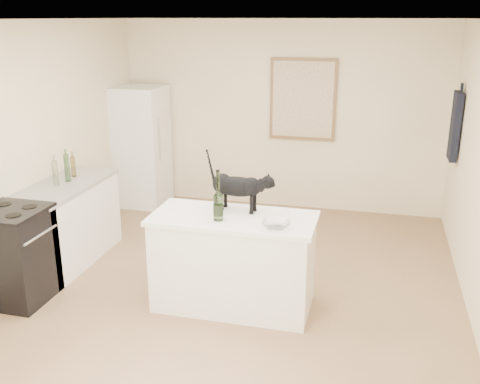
# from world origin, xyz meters

# --- Properties ---
(floor) EXTENTS (5.50, 5.50, 0.00)m
(floor) POSITION_xyz_m (0.00, 0.00, 0.00)
(floor) COLOR #946E4F
(floor) RESTS_ON ground
(ceiling) EXTENTS (5.50, 5.50, 0.00)m
(ceiling) POSITION_xyz_m (0.00, 0.00, 2.60)
(ceiling) COLOR white
(ceiling) RESTS_ON ground
(wall_back) EXTENTS (4.50, 0.00, 4.50)m
(wall_back) POSITION_xyz_m (0.00, 2.75, 1.30)
(wall_back) COLOR #F8E7C0
(wall_back) RESTS_ON ground
(wall_front) EXTENTS (4.50, 0.00, 4.50)m
(wall_front) POSITION_xyz_m (0.00, -2.75, 1.30)
(wall_front) COLOR #F8E7C0
(wall_front) RESTS_ON ground
(wall_left) EXTENTS (0.00, 5.50, 5.50)m
(wall_left) POSITION_xyz_m (-2.25, 0.00, 1.30)
(wall_left) COLOR #F8E7C0
(wall_left) RESTS_ON ground
(island_base) EXTENTS (1.44, 0.67, 0.86)m
(island_base) POSITION_xyz_m (0.10, -0.20, 0.43)
(island_base) COLOR white
(island_base) RESTS_ON floor
(island_top) EXTENTS (1.50, 0.70, 0.04)m
(island_top) POSITION_xyz_m (0.10, -0.20, 0.88)
(island_top) COLOR white
(island_top) RESTS_ON island_base
(left_cabinets) EXTENTS (0.60, 1.40, 0.86)m
(left_cabinets) POSITION_xyz_m (-1.95, 0.30, 0.43)
(left_cabinets) COLOR white
(left_cabinets) RESTS_ON floor
(left_countertop) EXTENTS (0.62, 1.44, 0.04)m
(left_countertop) POSITION_xyz_m (-1.95, 0.30, 0.88)
(left_countertop) COLOR gray
(left_countertop) RESTS_ON left_cabinets
(stove) EXTENTS (0.60, 0.60, 0.90)m
(stove) POSITION_xyz_m (-1.95, -0.60, 0.45)
(stove) COLOR black
(stove) RESTS_ON floor
(fridge) EXTENTS (0.68, 0.68, 1.70)m
(fridge) POSITION_xyz_m (-1.95, 2.35, 0.85)
(fridge) COLOR white
(fridge) RESTS_ON floor
(artwork_frame) EXTENTS (0.90, 0.03, 1.10)m
(artwork_frame) POSITION_xyz_m (0.30, 2.72, 1.55)
(artwork_frame) COLOR brown
(artwork_frame) RESTS_ON wall_back
(artwork_canvas) EXTENTS (0.82, 0.00, 1.02)m
(artwork_canvas) POSITION_xyz_m (0.30, 2.70, 1.55)
(artwork_canvas) COLOR beige
(artwork_canvas) RESTS_ON wall_back
(hanging_garment) EXTENTS (0.08, 0.34, 0.80)m
(hanging_garment) POSITION_xyz_m (2.19, 2.05, 1.40)
(hanging_garment) COLOR black
(hanging_garment) RESTS_ON wall_right
(black_cat) EXTENTS (0.61, 0.26, 0.41)m
(black_cat) POSITION_xyz_m (0.09, -0.03, 1.11)
(black_cat) COLOR black
(black_cat) RESTS_ON island_top
(wine_bottle) EXTENTS (0.11, 0.11, 0.41)m
(wine_bottle) POSITION_xyz_m (-0.00, -0.32, 1.10)
(wine_bottle) COLOR #2C4F1F
(wine_bottle) RESTS_ON island_top
(glass_bowl) EXTENTS (0.27, 0.27, 0.06)m
(glass_bowl) POSITION_xyz_m (0.53, -0.38, 0.93)
(glass_bowl) COLOR white
(glass_bowl) RESTS_ON island_top
(fridge_paper) EXTENTS (0.02, 0.16, 0.21)m
(fridge_paper) POSITION_xyz_m (-1.60, 2.41, 1.25)
(fridge_paper) COLOR silver
(fridge_paper) RESTS_ON fridge
(counter_bottle_cluster) EXTENTS (0.10, 0.43, 0.30)m
(counter_bottle_cluster) POSITION_xyz_m (-1.96, 0.40, 1.04)
(counter_bottle_cluster) COLOR #194B1F
(counter_bottle_cluster) RESTS_ON left_countertop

